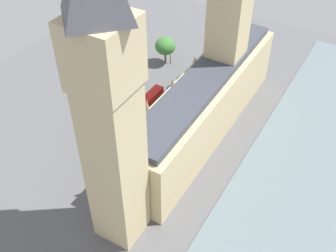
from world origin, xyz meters
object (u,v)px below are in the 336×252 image
plane_tree_midblock (165,46)px  street_lamp_slot_11 (170,52)px  plane_tree_kerbside (116,91)px  car_blue_leading (171,89)px  parliament_building (207,97)px  double_decker_bus_far_end (122,129)px  car_yellow_cab_near_tower (181,80)px  car_silver_by_river_gate (94,156)px  plane_tree_opposite_hall (118,92)px  clock_tower (108,104)px  plane_tree_slot_10 (123,82)px  pedestrian_under_trees (150,137)px  double_decker_bus_trailing (149,102)px  pedestrian_corner (161,125)px

plane_tree_midblock → street_lamp_slot_11: (-1.52, -0.46, -1.75)m
plane_tree_kerbside → plane_tree_midblock: (1.27, -27.20, -0.97)m
car_blue_leading → street_lamp_slot_11: size_ratio=0.80×
parliament_building → double_decker_bus_far_end: 22.26m
car_yellow_cab_near_tower → car_silver_by_river_gate: 37.73m
car_yellow_cab_near_tower → plane_tree_midblock: size_ratio=0.50×
plane_tree_opposite_hall → double_decker_bus_far_end: bearing=129.8°
car_blue_leading → clock_tower: bearing=113.2°
double_decker_bus_far_end → plane_tree_midblock: bearing=-73.8°
clock_tower → car_yellow_cab_near_tower: bearing=-74.1°
clock_tower → plane_tree_opposite_hall: 45.20m
double_decker_bus_far_end → street_lamp_slot_11: street_lamp_slot_11 is taller
clock_tower → street_lamp_slot_11: size_ratio=10.20×
plane_tree_slot_10 → plane_tree_midblock: bearing=-86.9°
car_silver_by_river_gate → plane_tree_opposite_hall: 19.37m
pedestrian_under_trees → car_silver_by_river_gate: bearing=-123.7°
plane_tree_kerbside → clock_tower: bearing=127.0°
plane_tree_kerbside → car_blue_leading: bearing=-117.1°
double_decker_bus_trailing → car_silver_by_river_gate: bearing=86.3°
car_silver_by_river_gate → double_decker_bus_trailing: bearing=-95.4°
parliament_building → plane_tree_midblock: (23.99, -20.78, -3.57)m
pedestrian_under_trees → plane_tree_kerbside: 15.31m
pedestrian_under_trees → plane_tree_slot_10: (13.19, -8.13, 6.89)m
car_blue_leading → street_lamp_slot_11: street_lamp_slot_11 is taller
plane_tree_kerbside → plane_tree_midblock: 27.25m
plane_tree_opposite_hall → parliament_building: bearing=-166.0°
clock_tower → pedestrian_corner: bearing=-73.3°
car_yellow_cab_near_tower → double_decker_bus_trailing: (1.07, 15.44, 1.75)m
car_silver_by_river_gate → pedestrian_corner: car_silver_by_river_gate is taller
car_yellow_cab_near_tower → pedestrian_corner: size_ratio=2.76×
car_yellow_cab_near_tower → plane_tree_slot_10: bearing=-113.5°
car_blue_leading → plane_tree_midblock: 15.88m
car_blue_leading → plane_tree_kerbside: size_ratio=0.52×
parliament_building → plane_tree_midblock: bearing=-40.9°
car_yellow_cab_near_tower → plane_tree_opposite_hall: size_ratio=0.51×
car_blue_leading → double_decker_bus_trailing: size_ratio=0.45×
car_silver_by_river_gate → plane_tree_opposite_hall: plane_tree_opposite_hall is taller
car_yellow_cab_near_tower → plane_tree_kerbside: 22.81m
double_decker_bus_far_end → pedestrian_under_trees: size_ratio=6.28×
double_decker_bus_far_end → plane_tree_opposite_hall: 11.38m
plane_tree_kerbside → plane_tree_midblock: plane_tree_kerbside is taller
car_blue_leading → plane_tree_opposite_hall: size_ratio=0.56×
plane_tree_opposite_hall → street_lamp_slot_11: 27.02m
car_silver_by_river_gate → clock_tower: bearing=142.4°
car_silver_by_river_gate → plane_tree_kerbside: 18.90m
pedestrian_corner → plane_tree_midblock: 30.74m
pedestrian_under_trees → street_lamp_slot_11: bearing=110.7°
car_yellow_cab_near_tower → plane_tree_kerbside: plane_tree_kerbside is taller
double_decker_bus_trailing → street_lamp_slot_11: (6.60, -22.58, 1.55)m
car_yellow_cab_near_tower → plane_tree_opposite_hall: plane_tree_opposite_hall is taller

